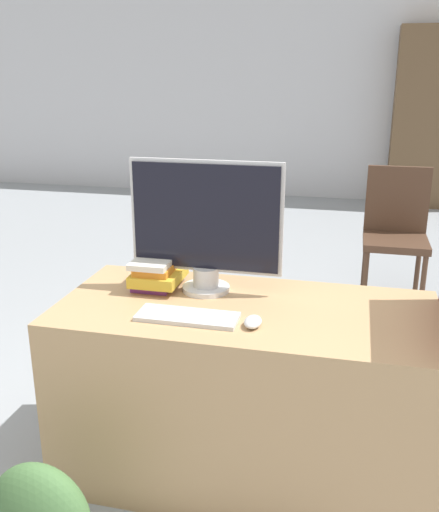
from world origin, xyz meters
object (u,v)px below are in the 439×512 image
object	(u,v)px
book_stack	(157,272)
far_chair	(396,227)
keyboard	(187,317)
monitor	(206,226)
mouse	(253,322)

from	to	relation	value
book_stack	far_chair	bearing A→B (deg)	61.88
keyboard	far_chair	bearing A→B (deg)	69.36
monitor	keyboard	world-z (taller)	monitor
monitor	keyboard	distance (m)	0.39
monitor	mouse	bearing A→B (deg)	-50.12
monitor	far_chair	xyz separation A→B (m)	(0.87, 2.00, -0.48)
far_chair	monitor	bearing A→B (deg)	-115.53
book_stack	far_chair	xyz separation A→B (m)	(1.07, 2.01, -0.27)
book_stack	keyboard	bearing A→B (deg)	-53.12
keyboard	mouse	xyz separation A→B (m)	(0.24, -0.01, 0.01)
book_stack	far_chair	distance (m)	2.29
keyboard	far_chair	xyz separation A→B (m)	(0.86, 2.29, -0.22)
monitor	mouse	size ratio (longest dim) A/B	6.15
keyboard	book_stack	xyz separation A→B (m)	(-0.21, 0.28, 0.05)
monitor	keyboard	bearing A→B (deg)	-88.95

